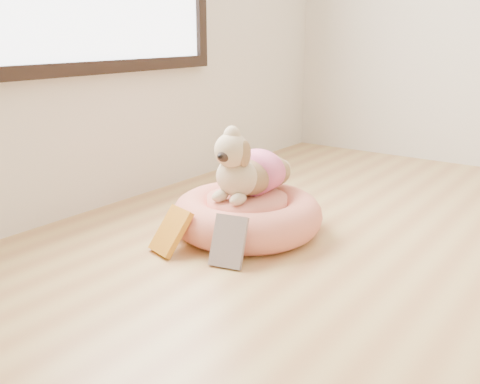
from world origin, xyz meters
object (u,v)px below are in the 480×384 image
Objects in this scene: pet_bed at (247,215)px; dog at (248,158)px; book_yellow at (171,231)px; book_white at (229,241)px.

dog is (-0.01, 0.02, 0.24)m from pet_bed.
dog is at bearing 117.10° from pet_bed.
book_yellow reaches higher than pet_bed.
pet_bed is 0.34m from book_white.
pet_bed is 0.36m from book_yellow.
book_white is at bearing -69.68° from dog.
book_white is (0.25, 0.04, 0.01)m from book_yellow.
book_yellow is at bearing -108.82° from pet_bed.
dog is 0.45m from book_yellow.
pet_bed is at bearing -66.77° from dog.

